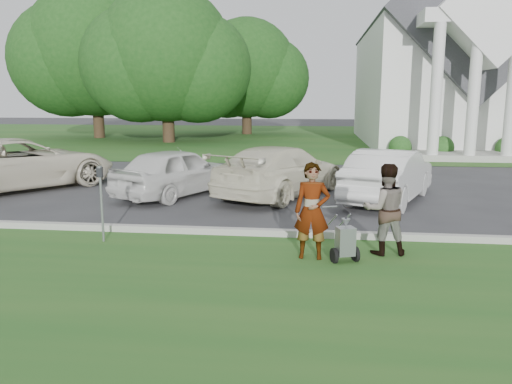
% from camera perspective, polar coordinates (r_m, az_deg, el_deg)
% --- Properties ---
extents(ground, '(120.00, 120.00, 0.00)m').
position_cam_1_polar(ground, '(9.82, -1.37, -5.88)').
color(ground, '#333335').
rests_on(ground, ground).
extents(grass_strip, '(80.00, 7.00, 0.01)m').
position_cam_1_polar(grass_strip, '(7.03, -4.88, -12.75)').
color(grass_strip, '#21561D').
rests_on(grass_strip, ground).
extents(church_lawn, '(80.00, 30.00, 0.01)m').
position_cam_1_polar(church_lawn, '(36.45, 4.60, 6.24)').
color(church_lawn, '#21561D').
rests_on(church_lawn, ground).
extents(curb, '(80.00, 0.18, 0.15)m').
position_cam_1_polar(curb, '(10.32, -0.95, -4.62)').
color(curb, '#9E9E93').
rests_on(curb, ground).
extents(church, '(9.19, 19.00, 24.10)m').
position_cam_1_polar(church, '(33.48, 20.67, 15.39)').
color(church, white).
rests_on(church, ground).
extents(tree_left, '(10.63, 8.40, 9.71)m').
position_cam_1_polar(tree_left, '(32.75, -10.24, 14.56)').
color(tree_left, '#332316').
rests_on(tree_left, ground).
extents(tree_far, '(11.64, 9.20, 10.73)m').
position_cam_1_polar(tree_far, '(37.69, -17.96, 14.57)').
color(tree_far, '#332316').
rests_on(tree_far, ground).
extents(tree_back, '(9.61, 7.60, 8.89)m').
position_cam_1_polar(tree_back, '(39.72, -1.08, 13.45)').
color(tree_back, '#332316').
rests_on(tree_back, ground).
extents(striping_cart, '(0.66, 0.97, 0.84)m').
position_cam_1_polar(striping_cart, '(8.75, 10.13, -5.66)').
color(striping_cart, black).
rests_on(striping_cart, ground).
extents(person_left, '(0.63, 0.43, 1.70)m').
position_cam_1_polar(person_left, '(8.75, 6.41, -2.27)').
color(person_left, '#999999').
rests_on(person_left, ground).
extents(person_right, '(0.88, 0.73, 1.65)m').
position_cam_1_polar(person_right, '(9.23, 14.53, -2.01)').
color(person_right, '#999999').
rests_on(person_right, ground).
extents(parking_meter_near, '(0.11, 0.10, 1.51)m').
position_cam_1_polar(parking_meter_near, '(10.14, -17.29, -0.30)').
color(parking_meter_near, gray).
rests_on(parking_meter_near, ground).
extents(car_a, '(5.53, 6.17, 1.59)m').
position_cam_1_polar(car_a, '(17.17, -25.32, 2.95)').
color(car_a, beige).
rests_on(car_a, ground).
extents(car_b, '(3.35, 4.46, 1.41)m').
position_cam_1_polar(car_b, '(14.62, -9.06, 2.32)').
color(car_b, silver).
rests_on(car_b, ground).
extents(car_c, '(4.08, 5.40, 1.46)m').
position_cam_1_polar(car_c, '(14.45, 2.86, 2.42)').
color(car_c, '#EAE5C6').
rests_on(car_c, ground).
extents(car_d, '(3.08, 4.62, 1.44)m').
position_cam_1_polar(car_d, '(14.15, 14.95, 1.87)').
color(car_d, silver).
rests_on(car_d, ground).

